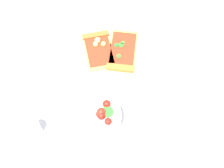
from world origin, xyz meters
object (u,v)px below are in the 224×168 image
at_px(salad_bowl, 101,117).
at_px(soda_glass, 195,48).
at_px(pepper_shaker, 34,127).
at_px(plate, 110,51).
at_px(pizza_slice_near, 98,47).
at_px(pizza_slice_far, 122,53).

distance_m(salad_bowl, soda_glass, 0.35).
bearing_deg(pepper_shaker, salad_bowl, -43.51).
xyz_separation_m(plate, pepper_shaker, (-0.34, -0.00, 0.02)).
bearing_deg(salad_bowl, plate, 31.92).
relative_size(plate, soda_glass, 1.92).
bearing_deg(plate, pizza_slice_near, 120.78).
xyz_separation_m(pizza_slice_far, soda_glass, (0.12, -0.18, 0.05)).
distance_m(plate, soda_glass, 0.27).
bearing_deg(pepper_shaker, plate, 0.28).
relative_size(salad_bowl, soda_glass, 0.83).
height_order(plate, pizza_slice_near, pizza_slice_near).
height_order(pizza_slice_near, salad_bowl, salad_bowl).
relative_size(pizza_slice_near, pepper_shaker, 2.55).
distance_m(pizza_slice_far, soda_glass, 0.22).
bearing_deg(plate, pepper_shaker, -179.72).
bearing_deg(pizza_slice_near, salad_bowl, -139.22).
bearing_deg(soda_glass, plate, 120.90).
relative_size(soda_glass, pepper_shaker, 2.16).
height_order(salad_bowl, pepper_shaker, salad_bowl).
bearing_deg(pizza_slice_near, pepper_shaker, -173.89).
xyz_separation_m(salad_bowl, pepper_shaker, (-0.13, 0.13, -0.00)).
xyz_separation_m(pizza_slice_near, salad_bowl, (-0.19, -0.16, 0.01)).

